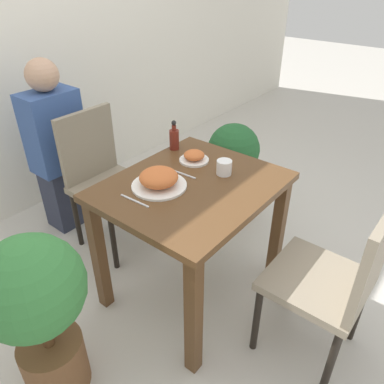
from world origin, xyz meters
name	(u,v)px	position (x,y,z in m)	size (l,w,h in m)	color
ground_plane	(192,289)	(0.00, 0.00, 0.00)	(16.00, 16.00, 0.00)	beige
dining_table	(192,205)	(0.00, 0.00, 0.60)	(0.86, 0.73, 0.73)	brown
chair_near	(337,277)	(0.07, -0.74, 0.50)	(0.42, 0.42, 0.89)	gray
chair_far	(103,174)	(0.03, 0.75, 0.50)	(0.42, 0.42, 0.89)	gray
food_plate	(159,179)	(-0.12, 0.10, 0.77)	(0.27, 0.27, 0.09)	white
side_plate	(194,157)	(0.19, 0.14, 0.75)	(0.16, 0.16, 0.06)	white
drink_cup	(224,167)	(0.18, -0.07, 0.76)	(0.08, 0.08, 0.08)	white
sauce_bottle	(174,138)	(0.24, 0.32, 0.79)	(0.05, 0.05, 0.17)	maroon
fork_utensil	(135,201)	(-0.29, 0.10, 0.73)	(0.02, 0.17, 0.00)	silver
spoon_utensil	(181,173)	(0.04, 0.10, 0.73)	(0.02, 0.18, 0.00)	silver
potted_plant_left	(37,306)	(-0.82, 0.12, 0.50)	(0.42, 0.42, 0.82)	brown
potted_plant_right	(233,163)	(0.79, 0.27, 0.43)	(0.36, 0.36, 0.71)	brown
person_figure	(58,149)	(-0.03, 1.13, 0.58)	(0.34, 0.22, 1.17)	#2D3347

